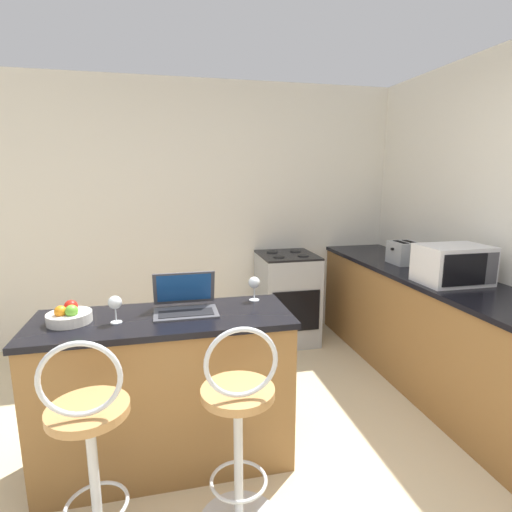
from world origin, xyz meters
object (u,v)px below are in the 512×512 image
object	(u,v)px
bar_stool_far	(239,435)
laptop	(185,302)
microwave	(453,264)
toaster	(404,253)
wine_glass_tall	(115,304)
wine_glass_short	(254,283)
mug_blue	(406,250)
stove_range	(287,298)
bar_stool_near	(91,456)
fruit_bowl	(69,316)

from	to	relation	value
bar_stool_far	laptop	size ratio (longest dim) A/B	2.96
microwave	toaster	world-z (taller)	microwave
bar_stool_far	wine_glass_tall	world-z (taller)	bar_stool_far
wine_glass_short	wine_glass_tall	distance (m)	0.83
toaster	mug_blue	size ratio (longest dim) A/B	2.41
laptop	mug_blue	bearing A→B (deg)	28.06
bar_stool_far	toaster	world-z (taller)	toaster
stove_range	laptop	bearing A→B (deg)	-125.94
bar_stool_near	microwave	distance (m)	2.57
stove_range	fruit_bowl	xyz separation A→B (m)	(-1.71, -1.56, 0.49)
microwave	mug_blue	size ratio (longest dim) A/B	4.68
bar_stool_near	stove_range	xyz separation A→B (m)	(1.54, 2.14, -0.05)
wine_glass_tall	mug_blue	bearing A→B (deg)	26.55
toaster	bar_stool_far	bearing A→B (deg)	-140.16
stove_range	wine_glass_tall	distance (m)	2.25
bar_stool_far	wine_glass_tall	xyz separation A→B (m)	(-0.57, 0.52, 0.51)
toaster	stove_range	distance (m)	1.23
bar_stool_far	stove_range	world-z (taller)	bar_stool_far
toaster	mug_blue	xyz separation A→B (m)	(0.23, 0.32, -0.05)
bar_stool_near	wine_glass_short	distance (m)	1.25
microwave	toaster	xyz separation A→B (m)	(0.04, 0.67, -0.04)
wine_glass_short	fruit_bowl	distance (m)	1.06
bar_stool_far	fruit_bowl	xyz separation A→B (m)	(-0.81, 0.58, 0.44)
bar_stool_far	microwave	bearing A→B (deg)	25.09
bar_stool_far	stove_range	xyz separation A→B (m)	(0.90, 2.14, -0.05)
toaster	wine_glass_tall	distance (m)	2.54
mug_blue	bar_stool_near	bearing A→B (deg)	-145.72
bar_stool_far	toaster	xyz separation A→B (m)	(1.78, 1.48, 0.50)
bar_stool_near	fruit_bowl	size ratio (longest dim) A/B	4.62
wine_glass_short	toaster	bearing A→B (deg)	25.92
laptop	fruit_bowl	world-z (taller)	laptop
microwave	toaster	distance (m)	0.67
bar_stool_near	wine_glass_tall	xyz separation A→B (m)	(0.07, 0.52, 0.51)
bar_stool_near	wine_glass_short	size ratio (longest dim) A/B	6.95
mug_blue	wine_glass_short	xyz separation A→B (m)	(-1.77, -1.07, 0.06)
bar_stool_near	mug_blue	bearing A→B (deg)	34.28
laptop	fruit_bowl	size ratio (longest dim) A/B	1.56
bar_stool_far	laptop	xyz separation A→B (m)	(-0.19, 0.63, 0.46)
mug_blue	wine_glass_tall	world-z (taller)	wine_glass_tall
bar_stool_far	laptop	distance (m)	0.80
laptop	bar_stool_near	bearing A→B (deg)	-125.14
bar_stool_far	mug_blue	distance (m)	2.74
bar_stool_near	wine_glass_short	xyz separation A→B (m)	(0.88, 0.74, 0.51)
toaster	laptop	bearing A→B (deg)	-156.62
wine_glass_short	mug_blue	bearing A→B (deg)	31.14
fruit_bowl	wine_glass_tall	size ratio (longest dim) A/B	1.54
bar_stool_near	microwave	world-z (taller)	microwave
microwave	fruit_bowl	world-z (taller)	microwave
fruit_bowl	microwave	bearing A→B (deg)	5.28
stove_range	mug_blue	distance (m)	1.27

